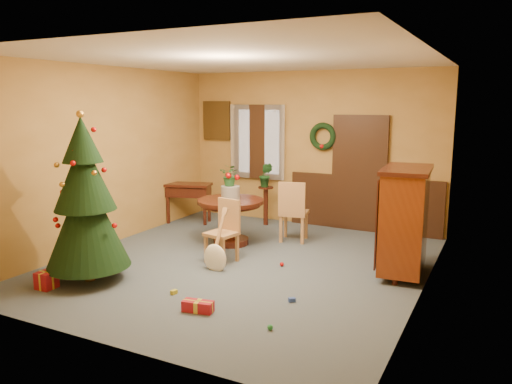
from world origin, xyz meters
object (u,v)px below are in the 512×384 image
Objects in this scene: chair_near at (225,228)px; christmas_tree at (86,202)px; dining_table at (231,213)px; writing_desk at (189,193)px; sideboard at (405,218)px.

chair_near is 2.00m from christmas_tree.
chair_near is (0.36, -0.82, -0.03)m from dining_table.
christmas_tree is 2.34× the size of writing_desk.
christmas_tree is at bearing -127.86° from chair_near.
christmas_tree is at bearing -149.84° from sideboard.
writing_desk is at bearing 147.50° from dining_table.
chair_near is at bearing -66.04° from dining_table.
christmas_tree reaches higher than dining_table.
chair_near is 2.55m from sideboard.
christmas_tree reaches higher than sideboard.
sideboard is (2.46, 0.60, 0.29)m from chair_near.
chair_near is 2.55m from writing_desk.
christmas_tree is (-1.18, -1.52, 0.56)m from chair_near.
writing_desk is at bearing 136.33° from chair_near.
christmas_tree is at bearing -78.60° from writing_desk.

